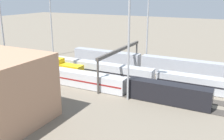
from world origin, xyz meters
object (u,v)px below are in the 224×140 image
object	(u,v)px
train_on_track_3	(66,69)
light_mast_0	(148,10)
signal_gantry	(120,53)
train_on_track_4	(77,78)
light_mast_2	(50,4)
light_mast_3	(0,10)
train_on_track_2	(114,71)
train_on_track_0	(141,63)
light_mast_1	(129,27)

from	to	relation	value
train_on_track_3	light_mast_0	bearing A→B (deg)	-134.19
light_mast_0	signal_gantry	size ratio (longest dim) A/B	1.16
train_on_track_4	light_mast_2	size ratio (longest dim) A/B	2.16
train_on_track_4	light_mast_3	xyz separation A→B (m)	(21.12, 3.45, 16.72)
light_mast_0	signal_gantry	world-z (taller)	light_mast_0
light_mast_2	train_on_track_4	bearing A→B (deg)	139.01
train_on_track_2	light_mast_2	xyz separation A→B (m)	(33.18, -13.85, 17.23)
train_on_track_2	light_mast_3	distance (m)	34.43
light_mast_3	train_on_track_4	bearing A→B (deg)	-170.72
train_on_track_0	signal_gantry	distance (m)	11.35
train_on_track_3	train_on_track_4	distance (m)	8.76
train_on_track_3	signal_gantry	size ratio (longest dim) A/B	0.40
train_on_track_0	signal_gantry	xyz separation A→B (m)	(2.39, 10.00, 4.80)
signal_gantry	light_mast_0	bearing A→B (deg)	-102.35
train_on_track_4	signal_gantry	world-z (taller)	signal_gantry
light_mast_1	train_on_track_4	bearing A→B (deg)	-8.08
train_on_track_2	light_mast_3	size ratio (longest dim) A/B	4.00
light_mast_3	signal_gantry	distance (m)	33.72
light_mast_1	signal_gantry	bearing A→B (deg)	-57.66
train_on_track_4	train_on_track_0	bearing A→B (deg)	-116.59
train_on_track_0	train_on_track_3	bearing A→B (deg)	41.09
train_on_track_2	train_on_track_4	xyz separation A→B (m)	(5.73, 10.00, 0.11)
train_on_track_0	signal_gantry	size ratio (longest dim) A/B	1.89
train_on_track_0	light_mast_3	distance (m)	42.21
train_on_track_2	light_mast_1	xyz separation A→B (m)	(-9.60, 12.18, 14.32)
light_mast_1	light_mast_2	xyz separation A→B (m)	(42.78, -26.03, 2.90)
light_mast_0	light_mast_1	bearing A→B (deg)	100.73
light_mast_1	light_mast_3	distance (m)	36.56
light_mast_2	light_mast_3	xyz separation A→B (m)	(-6.33, 27.30, -0.40)
train_on_track_0	light_mast_0	size ratio (longest dim) A/B	1.63
train_on_track_3	light_mast_1	world-z (taller)	light_mast_1
light_mast_0	light_mast_2	bearing A→B (deg)	-0.96
light_mast_1	light_mast_2	distance (m)	50.16
train_on_track_3	train_on_track_4	bearing A→B (deg)	145.19
light_mast_3	signal_gantry	bearing A→B (deg)	-154.92
light_mast_0	light_mast_3	bearing A→B (deg)	40.13
signal_gantry	light_mast_1	bearing A→B (deg)	122.34
train_on_track_2	light_mast_2	distance (m)	39.87
train_on_track_3	light_mast_0	world-z (taller)	light_mast_0
train_on_track_3	light_mast_3	size ratio (longest dim) A/B	0.33
train_on_track_3	light_mast_3	xyz separation A→B (m)	(13.93, 8.45, 16.67)
train_on_track_2	light_mast_1	size ratio (longest dim) A/B	4.72
train_on_track_0	train_on_track_2	distance (m)	10.89
light_mast_2	signal_gantry	xyz separation A→B (m)	(-35.07, 13.85, -11.80)
light_mast_2	signal_gantry	distance (m)	39.51
train_on_track_4	train_on_track_2	bearing A→B (deg)	-119.81
train_on_track_0	light_mast_2	bearing A→B (deg)	-5.87
train_on_track_3	train_on_track_4	size ratio (longest dim) A/B	0.15
train_on_track_2	light_mast_2	size ratio (longest dim) A/B	3.90
train_on_track_0	light_mast_3	bearing A→B (deg)	36.99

